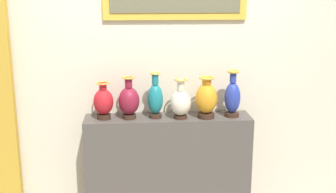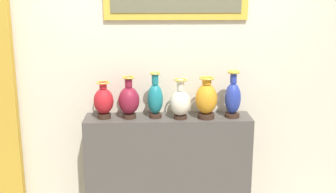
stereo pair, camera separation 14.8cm
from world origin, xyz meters
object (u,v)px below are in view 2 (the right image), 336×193
Objects in this scene: vase_ivory at (180,102)px; vase_cobalt at (233,98)px; vase_teal at (155,99)px; vase_amber at (206,99)px; vase_crimson at (104,101)px; vase_burgundy at (129,100)px.

vase_ivory is 0.84× the size of vase_cobalt.
vase_amber is (0.44, -0.04, -0.00)m from vase_teal.
vase_crimson is at bearing 177.81° from vase_amber.
vase_burgundy is 0.92× the size of vase_teal.
vase_burgundy reaches higher than vase_amber.
vase_cobalt is at bearing -1.33° from vase_teal.
vase_burgundy is at bearing 179.44° from vase_cobalt.
vase_teal reaches higher than vase_crimson.
vase_cobalt is at bearing 5.30° from vase_amber.
vase_crimson is 0.81× the size of vase_teal.
vase_cobalt reaches higher than vase_crimson.
vase_amber is at bearing -4.84° from vase_teal.
vase_teal is (0.45, 0.00, 0.02)m from vase_crimson.
vase_amber reaches higher than vase_ivory.
vase_amber is at bearing -2.60° from vase_burgundy.
vase_crimson is at bearing 179.06° from vase_burgundy.
vase_amber is (0.23, 0.00, 0.03)m from vase_ivory.
vase_cobalt is at bearing 2.79° from vase_ivory.
vase_teal is (0.23, 0.01, 0.01)m from vase_burgundy.
vase_cobalt reaches higher than vase_ivory.
vase_crimson is 0.22m from vase_burgundy.
vase_ivory is (0.45, -0.03, -0.02)m from vase_burgundy.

